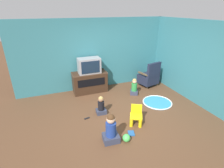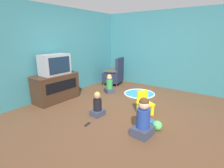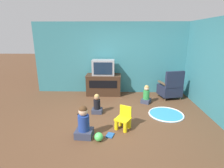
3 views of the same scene
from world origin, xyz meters
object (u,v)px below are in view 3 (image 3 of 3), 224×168
(tv_cabinet, at_px, (104,84))
(remote_control, at_px, (80,114))
(yellow_kid_chair, at_px, (123,120))
(child_watching_right, at_px, (84,124))
(black_armchair, at_px, (170,88))
(book, at_px, (110,135))
(child_watching_left, at_px, (97,105))
(toy_ball, at_px, (99,137))
(television, at_px, (103,67))
(child_watching_center, at_px, (146,95))

(tv_cabinet, bearing_deg, remote_control, -107.52)
(yellow_kid_chair, distance_m, child_watching_right, 0.93)
(black_armchair, bearing_deg, child_watching_right, 29.98)
(yellow_kid_chair, bearing_deg, book, -103.45)
(tv_cabinet, xyz_separation_m, remote_control, (-0.52, -1.66, -0.37))
(tv_cabinet, height_order, black_armchair, black_armchair)
(child_watching_right, bearing_deg, child_watching_left, 87.57)
(black_armchair, distance_m, toy_ball, 3.33)
(black_armchair, height_order, toy_ball, black_armchair)
(television, xyz_separation_m, black_armchair, (2.27, -0.29, -0.63))
(black_armchair, xyz_separation_m, book, (-1.93, -2.33, -0.35))
(television, relative_size, book, 3.32)
(tv_cabinet, relative_size, book, 5.31)
(tv_cabinet, xyz_separation_m, child_watching_right, (-0.21, -2.71, -0.07))
(tv_cabinet, bearing_deg, television, -90.00)
(television, xyz_separation_m, toy_ball, (0.11, -2.82, -0.90))
(television, relative_size, remote_control, 4.88)
(yellow_kid_chair, bearing_deg, child_watching_right, -127.40)
(television, xyz_separation_m, yellow_kid_chair, (0.63, -2.30, -0.79))
(child_watching_center, height_order, toy_ball, child_watching_center)
(tv_cabinet, xyz_separation_m, child_watching_left, (-0.07, -1.54, -0.14))
(child_watching_center, xyz_separation_m, remote_control, (-1.92, -0.90, -0.24))
(tv_cabinet, relative_size, remote_control, 7.80)
(black_armchair, distance_m, child_watching_center, 0.97)
(television, distance_m, black_armchair, 2.37)
(child_watching_left, bearing_deg, toy_ball, -79.52)
(yellow_kid_chair, bearing_deg, television, 133.99)
(black_armchair, height_order, child_watching_left, black_armchair)
(television, distance_m, remote_control, 1.97)
(yellow_kid_chair, height_order, child_watching_left, child_watching_left)
(yellow_kid_chair, relative_size, child_watching_left, 0.94)
(television, distance_m, yellow_kid_chair, 2.51)
(black_armchair, relative_size, toy_ball, 5.43)
(black_armchair, relative_size, child_watching_left, 1.78)
(child_watching_left, bearing_deg, television, 89.99)
(television, height_order, remote_control, television)
(television, bearing_deg, child_watching_center, -27.37)
(black_armchair, relative_size, yellow_kid_chair, 1.88)
(yellow_kid_chair, height_order, toy_ball, yellow_kid_chair)
(toy_ball, bearing_deg, tv_cabinet, 92.25)
(book, bearing_deg, child_watching_right, 111.90)
(black_armchair, relative_size, book, 4.28)
(child_watching_center, bearing_deg, black_armchair, -36.07)
(child_watching_left, distance_m, child_watching_center, 1.66)
(black_armchair, xyz_separation_m, remote_control, (-2.79, -1.33, -0.35))
(television, height_order, yellow_kid_chair, television)
(child_watching_right, bearing_deg, tv_cabinet, 90.05)
(child_watching_left, xyz_separation_m, toy_ball, (0.18, -1.31, -0.15))
(television, distance_m, child_watching_center, 1.74)
(child_watching_right, distance_m, toy_ball, 0.41)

